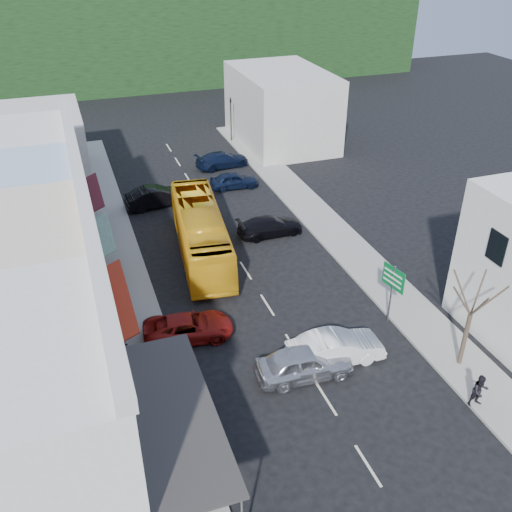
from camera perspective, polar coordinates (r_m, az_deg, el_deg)
The scene contains 20 objects.
ground at distance 30.41m, azimuth 3.78°, elevation -9.05°, with size 120.00×120.00×0.00m, color black.
sidewalk_left at distance 36.90m, azimuth -13.16°, elevation -1.80°, with size 3.00×52.00×0.15m, color gray.
sidewalk_right at distance 40.60m, azimuth 8.16°, elevation 1.93°, with size 3.00×52.00×0.15m, color gray.
shopfront_row at distance 30.68m, azimuth -21.96°, elevation -1.95°, with size 8.25×30.00×8.00m.
distant_block_left at distance 51.13m, azimuth -21.25°, elevation 9.91°, with size 8.00×10.00×6.00m, color #B7B2A8.
distant_block_right at distance 57.56m, azimuth 2.54°, elevation 14.64°, with size 8.00×12.00×7.00m, color #B7B2A8.
hillside at distance 87.75m, azimuth -14.80°, elevation 21.49°, with size 80.00×26.00×14.00m.
bus at distance 37.71m, azimuth -5.55°, elevation 2.28°, with size 2.50×11.60×3.10m, color yellow.
car_silver at distance 28.32m, azimuth 4.84°, elevation -10.79°, with size 1.80×4.40×1.40m, color #BBBBC1.
car_white at distance 29.34m, azimuth 7.94°, elevation -9.28°, with size 1.80×4.40×1.40m, color silver.
car_red at distance 30.75m, azimuth -6.78°, elevation -7.04°, with size 1.90×4.60×1.40m, color maroon.
car_black_near at distance 40.31m, azimuth 1.42°, elevation 3.04°, with size 1.84×4.50×1.40m, color black.
car_navy_mid at distance 47.71m, azimuth -2.21°, elevation 7.60°, with size 1.80×4.40×1.40m, color black.
car_black_far at distance 45.17m, azimuth -9.96°, elevation 5.75°, with size 1.80×4.40×1.40m, color black.
car_navy_far at distance 52.03m, azimuth -3.40°, elevation 9.58°, with size 1.84×4.50×1.40m, color black.
pedestrian_left at distance 30.57m, azimuth -13.17°, elevation -7.30°, with size 0.60×0.40×1.70m, color black.
pedestrian_right at distance 28.37m, azimuth 21.48°, elevation -12.44°, with size 0.70×0.44×1.70m, color black.
direction_sign at distance 31.88m, azimuth 13.36°, elevation -3.78°, with size 0.49×1.63×3.61m, color #065F27, non-canonical shape.
street_tree at distance 29.19m, azimuth 20.65°, elevation -5.53°, with size 2.52×2.52×6.23m, color #372B1E, non-canonical shape.
traffic_signal at distance 57.96m, azimuth -2.52°, elevation 13.43°, with size 0.68×0.98×4.44m, color black, non-canonical shape.
Camera 1 is at (-9.56, -21.36, 19.42)m, focal length 40.00 mm.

